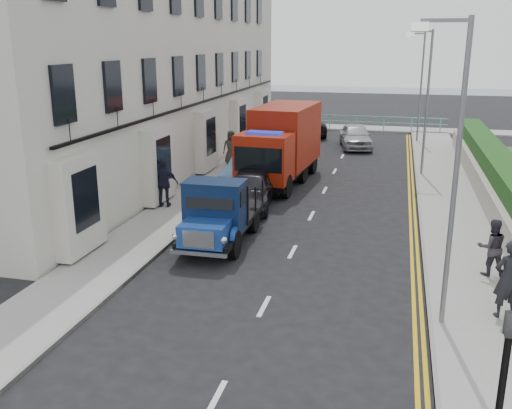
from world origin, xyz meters
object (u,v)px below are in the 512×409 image
Objects in this scene: lamp_far at (419,81)px; pedestrian_east_near at (508,279)px; lamp_near at (451,160)px; bedford_lorry at (216,217)px; red_lorry at (282,143)px; parked_car_front at (250,188)px; lamp_mid at (425,95)px.

pedestrian_east_near is (1.58, -25.36, -2.91)m from lamp_far.
bedford_lorry is at bearing 150.19° from lamp_near.
red_lorry is 4.53m from parked_car_front.
red_lorry is at bearing 79.18° from parked_car_front.
bedford_lorry is 4.88m from parked_car_front.
bedford_lorry is 0.69× the size of red_lorry.
parked_car_front is at bearing -90.71° from red_lorry.
lamp_near and lamp_far have the same top height.
lamp_near is at bearing -30.68° from bedford_lorry.
parked_car_front is at bearing -111.37° from lamp_far.
lamp_far is at bearing 68.17° from red_lorry.
lamp_mid is 15.71m from pedestrian_east_near.
parked_car_front is 2.32× the size of pedestrian_east_near.
lamp_far reaches higher than red_lorry.
lamp_mid reaches higher than bedford_lorry.
pedestrian_east_near is at bearing -84.12° from lamp_mid.
red_lorry is 14.76m from pedestrian_east_near.
bedford_lorry is (-6.65, 3.81, -2.97)m from lamp_near.
bedford_lorry is at bearing -94.16° from parked_car_front.
lamp_far is at bearing 62.93° from parked_car_front.
bedford_lorry is 2.46× the size of pedestrian_east_near.
lamp_far is 25.57m from pedestrian_east_near.
lamp_mid is at bearing 41.49° from parked_car_front.
bedford_lorry is at bearing -87.20° from red_lorry.
lamp_near is 1.00× the size of lamp_mid.
red_lorry is (-6.39, -12.95, -2.10)m from lamp_far.
lamp_near is at bearing 1.79° from pedestrian_east_near.
red_lorry is at bearing -155.19° from lamp_mid.
red_lorry is (-6.39, 13.05, -2.10)m from lamp_near.
bedford_lorry reaches higher than pedestrian_east_near.
pedestrian_east_near is (1.58, -15.36, -2.91)m from lamp_mid.
lamp_mid reaches higher than parked_car_front.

